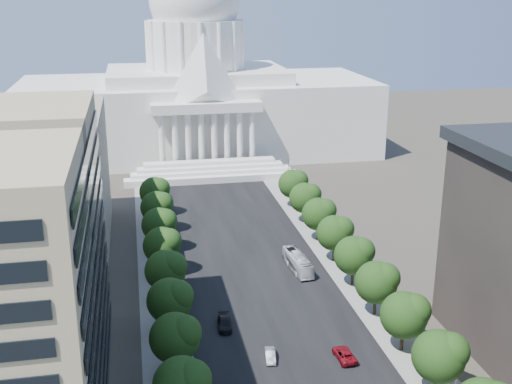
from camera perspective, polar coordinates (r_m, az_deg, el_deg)
road_asphalt at (r=139.61m, az=-0.96°, el=-5.66°), size 30.00×260.00×0.01m
sidewalk_left at (r=137.89m, az=-8.80°, el=-6.19°), size 8.00×260.00×0.02m
sidewalk_right at (r=143.84m, az=6.55°, el=-5.05°), size 8.00×260.00×0.02m
capitol at (r=225.00m, az=-5.25°, el=8.62°), size 120.00×56.00×73.00m
office_block_left_far at (r=144.43m, az=-20.83°, el=0.29°), size 38.00×52.00×30.00m
tree_l_c at (r=87.23m, az=-6.42°, el=-16.58°), size 7.79×7.60×9.97m
tree_l_d at (r=97.37m, az=-7.04°, el=-12.63°), size 7.79×7.60×9.97m
tree_l_e at (r=107.89m, az=-7.51°, el=-9.44°), size 7.79×7.60×9.97m
tree_l_f at (r=118.69m, az=-7.90°, el=-6.82°), size 7.79×7.60×9.97m
tree_l_g at (r=129.71m, az=-8.22°, el=-4.64°), size 7.79×7.60×9.97m
tree_l_h at (r=140.88m, az=-8.49°, el=-2.81°), size 7.79×7.60×9.97m
tree_l_i at (r=152.18m, az=-8.71°, el=-1.25°), size 7.79×7.60×9.97m
tree_l_j at (r=163.58m, az=-8.91°, el=0.10°), size 7.79×7.60×9.97m
tree_r_c at (r=96.03m, az=16.18°, el=-13.73°), size 7.79×7.60×9.97m
tree_r_d at (r=105.33m, az=13.23°, el=-10.50°), size 7.79×7.60×9.97m
tree_r_e at (r=115.13m, az=10.83°, el=-7.79°), size 7.79×7.60×9.97m
tree_r_f at (r=125.31m, az=8.83°, el=-5.50°), size 7.79×7.60×9.97m
tree_r_g at (r=135.78m, az=7.15°, el=-3.55°), size 7.79×7.60×9.97m
tree_r_h at (r=146.50m, az=5.71°, el=-1.89°), size 7.79×7.60×9.97m
tree_r_i at (r=157.40m, az=4.48°, el=-0.45°), size 7.79×7.60×9.97m
tree_r_j at (r=168.44m, az=3.41°, el=0.81°), size 7.79×7.60×9.97m
streetlight_b at (r=96.43m, az=17.22°, el=-14.13°), size 2.61×0.44×9.00m
streetlight_c at (r=116.11m, az=11.50°, el=-7.95°), size 2.61×0.44×9.00m
streetlight_d at (r=137.54m, az=7.61°, el=-3.57°), size 2.61×0.44×9.00m
streetlight_e at (r=160.00m, az=4.81°, el=-0.39°), size 2.61×0.44×9.00m
streetlight_f at (r=183.13m, az=2.71°, el=2.01°), size 2.61×0.44×9.00m
car_silver at (r=103.11m, az=1.27°, el=-14.33°), size 2.08×4.52×1.44m
car_red at (r=104.10m, az=7.86°, el=-14.13°), size 2.93×5.78×1.57m
car_dark_b at (r=111.60m, az=-2.82°, el=-11.59°), size 2.69×5.83×1.65m
city_bus at (r=132.41m, az=3.74°, el=-6.24°), size 3.75×12.47×3.42m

